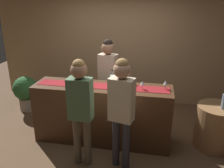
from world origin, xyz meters
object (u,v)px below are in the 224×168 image
at_px(wine_glass_mid_counter, 165,83).
at_px(bartender, 108,74).
at_px(wine_bottle_amber, 80,77).
at_px(wine_glass_far_end, 142,83).
at_px(customer_browsing, 80,103).
at_px(customer_sipping, 121,104).
at_px(round_side_table, 216,126).
at_px(wine_bottle_clear, 112,81).
at_px(potted_plant_tall, 26,91).
at_px(wine_glass_near_customer, 131,82).

relative_size(wine_glass_mid_counter, bartender, 0.08).
bearing_deg(wine_bottle_amber, wine_glass_far_end, -5.48).
bearing_deg(wine_bottle_amber, customer_browsing, -71.98).
bearing_deg(customer_sipping, round_side_table, 42.28).
bearing_deg(wine_glass_mid_counter, customer_sipping, -130.33).
xyz_separation_m(wine_bottle_clear, round_side_table, (1.74, 0.20, -0.77)).
height_order(customer_sipping, round_side_table, customer_sipping).
relative_size(wine_glass_mid_counter, round_side_table, 0.19).
height_order(bartender, round_side_table, bartender).
xyz_separation_m(round_side_table, potted_plant_tall, (-3.87, 0.67, 0.08)).
bearing_deg(customer_browsing, bartender, 85.02).
xyz_separation_m(wine_bottle_clear, potted_plant_tall, (-2.13, 0.87, -0.69)).
relative_size(wine_glass_far_end, round_side_table, 0.19).
height_order(wine_glass_mid_counter, round_side_table, wine_glass_mid_counter).
bearing_deg(wine_bottle_amber, potted_plant_tall, 153.75).
height_order(wine_bottle_clear, wine_glass_mid_counter, wine_bottle_clear).
relative_size(wine_glass_far_end, customer_sipping, 0.09).
bearing_deg(wine_glass_far_end, wine_glass_near_customer, 170.79).
bearing_deg(bartender, wine_glass_near_customer, 144.36).
height_order(customer_browsing, round_side_table, customer_browsing).
distance_m(wine_glass_near_customer, customer_sipping, 0.67).
relative_size(wine_glass_far_end, potted_plant_tall, 0.18).
relative_size(wine_bottle_amber, wine_bottle_clear, 1.00).
xyz_separation_m(wine_glass_mid_counter, customer_browsing, (-1.18, -0.75, -0.11)).
bearing_deg(wine_glass_far_end, wine_bottle_clear, -179.58).
bearing_deg(potted_plant_tall, bartender, -7.83).
distance_m(bartender, customer_browsing, 1.28).
bearing_deg(wine_bottle_amber, round_side_table, 2.30).
relative_size(wine_glass_near_customer, wine_glass_far_end, 1.00).
xyz_separation_m(wine_bottle_amber, wine_bottle_clear, (0.58, -0.11, 0.00)).
bearing_deg(round_side_table, wine_glass_mid_counter, -172.68).
height_order(wine_bottle_amber, potted_plant_tall, wine_bottle_amber).
relative_size(wine_bottle_clear, bartender, 0.18).
bearing_deg(customer_sipping, bartender, 123.44).
relative_size(wine_bottle_amber, wine_glass_far_end, 2.10).
relative_size(wine_bottle_clear, customer_sipping, 0.18).
bearing_deg(potted_plant_tall, round_side_table, -9.80).
height_order(customer_sipping, customer_browsing, customer_sipping).
distance_m(customer_browsing, potted_plant_tall, 2.43).
distance_m(wine_bottle_amber, wine_glass_mid_counter, 1.43).
bearing_deg(bartender, wine_bottle_amber, 65.18).
bearing_deg(wine_glass_near_customer, customer_sipping, -94.81).
bearing_deg(wine_bottle_amber, bartender, 52.23).
distance_m(customer_sipping, potted_plant_tall, 2.87).
xyz_separation_m(wine_glass_near_customer, customer_sipping, (-0.06, -0.66, -0.09)).
relative_size(wine_bottle_clear, potted_plant_tall, 0.39).
bearing_deg(customer_browsing, customer_sipping, 5.38).
bearing_deg(round_side_table, potted_plant_tall, 170.20).
height_order(wine_bottle_amber, wine_glass_far_end, wine_bottle_amber).
bearing_deg(wine_glass_far_end, wine_glass_mid_counter, 12.69).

